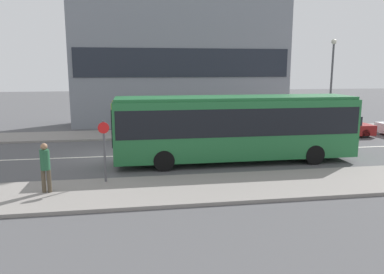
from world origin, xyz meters
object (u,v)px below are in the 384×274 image
Objects in this scene: parked_car_0 at (341,127)px; bus_stop_sign at (104,146)px; pedestrian_near_stop at (45,164)px; street_lamp at (332,75)px; city_bus at (235,125)px.

bus_stop_sign is (-15.18, -8.42, 0.91)m from parked_car_0.
parked_car_0 is at bearing 33.63° from pedestrian_near_stop.
parked_car_0 is 2.25× the size of pedestrian_near_stop.
parked_car_0 is at bearing -85.92° from street_lamp.
street_lamp is at bearing 34.77° from city_bus.
bus_stop_sign is at bearing -158.86° from city_bus.
street_lamp is (17.11, 10.90, 2.93)m from pedestrian_near_stop.
bus_stop_sign is at bearing 31.02° from pedestrian_near_stop.
bus_stop_sign is 0.38× the size of street_lamp.
bus_stop_sign is (-6.11, -2.81, -0.30)m from city_bus.
street_lamp is (8.97, 7.09, 2.23)m from city_bus.
parked_car_0 is at bearing 29.00° from bus_stop_sign.
parked_car_0 is 0.64× the size of street_lamp.
city_bus reaches higher than pedestrian_near_stop.
pedestrian_near_stop reaches higher than parked_car_0.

